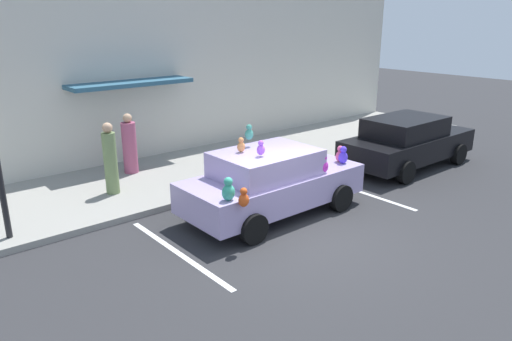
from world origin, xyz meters
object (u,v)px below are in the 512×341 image
(parked_sedan_behind, at_px, (407,141))
(teddy_bear_on_sidewalk, at_px, (267,156))
(pedestrian_walking_past, at_px, (110,160))
(pedestrian_near_shopfront, at_px, (130,146))
(plush_covered_car, at_px, (271,181))

(parked_sedan_behind, relative_size, teddy_bear_on_sidewalk, 6.49)
(parked_sedan_behind, distance_m, pedestrian_walking_past, 8.59)
(pedestrian_near_shopfront, distance_m, pedestrian_walking_past, 1.68)
(parked_sedan_behind, height_order, pedestrian_near_shopfront, pedestrian_near_shopfront)
(parked_sedan_behind, distance_m, pedestrian_near_shopfront, 8.17)
(parked_sedan_behind, bearing_deg, pedestrian_walking_past, 158.38)
(plush_covered_car, height_order, teddy_bear_on_sidewalk, plush_covered_car)
(teddy_bear_on_sidewalk, bearing_deg, plush_covered_car, -129.50)
(plush_covered_car, relative_size, teddy_bear_on_sidewalk, 6.11)
(pedestrian_walking_past, bearing_deg, parked_sedan_behind, -21.62)
(parked_sedan_behind, bearing_deg, plush_covered_car, -178.66)
(pedestrian_walking_past, bearing_deg, plush_covered_car, -54.27)
(parked_sedan_behind, height_order, teddy_bear_on_sidewalk, parked_sedan_behind)
(plush_covered_car, relative_size, parked_sedan_behind, 0.94)
(plush_covered_car, distance_m, pedestrian_near_shopfront, 4.73)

